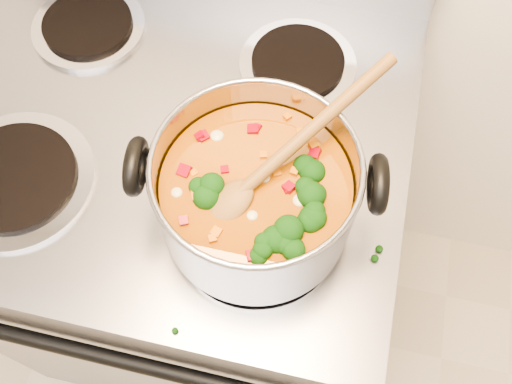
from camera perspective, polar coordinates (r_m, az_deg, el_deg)
electric_range at (r=1.30m, az=-6.26°, el=-4.04°), size 0.77×0.69×1.08m
stockpot at (r=0.73m, az=-0.04°, el=-0.25°), size 0.32×0.26×0.16m
wooden_spoon at (r=0.70m, az=1.44°, el=2.60°), size 0.21×0.26×0.11m
cooktop_crumbs at (r=0.83m, az=-5.32°, el=-0.36°), size 0.17×0.37×0.01m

